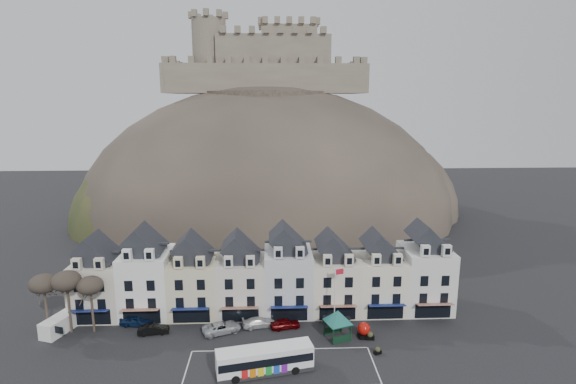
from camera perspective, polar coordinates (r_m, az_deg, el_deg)
The scene contains 21 objects.
ground at distance 55.30m, azimuth -3.07°, elevation -22.06°, with size 300.00×300.00×0.00m, color black.
coach_bay_markings at distance 56.35m, azimuth -0.87°, elevation -21.33°, with size 22.00×7.50×0.01m, color silver.
townhouse_terrace at distance 66.93m, azimuth -2.83°, elevation -10.60°, with size 54.40×9.35×11.80m.
castle_hill at distance 118.89m, azimuth -2.08°, elevation -3.13°, with size 100.00×76.00×68.00m.
castle at distance 122.18m, azimuth -2.61°, elevation 16.24°, with size 50.20×22.20×22.00m.
tree_left_far at distance 68.16m, azimuth -28.64°, elevation -10.23°, with size 3.61×3.61×8.24m.
tree_left_mid at distance 66.78m, azimuth -26.32°, elevation -10.13°, with size 3.78×3.78×8.64m.
tree_left_near at distance 65.88m, azimuth -23.84°, elevation -10.85°, with size 3.43×3.43×7.84m.
bus at distance 54.61m, azimuth -2.98°, elevation -20.40°, with size 11.32×4.78×3.11m.
bus_shelter at distance 60.77m, azimuth 6.35°, elevation -15.46°, with size 5.78×5.78×3.91m.
red_buoy at distance 62.31m, azimuth 9.59°, elevation -16.88°, with size 1.67×1.67×2.07m.
flagpole at distance 62.22m, azimuth 6.06°, elevation -12.75°, with size 1.22×0.46×8.77m.
white_van at distance 69.66m, azimuth -27.12°, elevation -14.80°, with size 3.58×5.29×2.22m.
planter_west at distance 59.45m, azimuth 11.32°, elevation -19.15°, with size 1.03×0.79×0.92m.
planter_east at distance 62.21m, azimuth 10.37°, elevation -17.52°, with size 1.14×0.77×1.10m.
car_navy at distance 67.73m, azimuth -18.68°, elevation -15.18°, with size 1.81×4.50×1.53m, color #0D1E42.
car_black at distance 65.00m, azimuth -16.70°, elevation -16.35°, with size 1.41×4.04×1.33m, color black.
car_silver at distance 63.40m, azimuth -8.40°, elevation -16.65°, with size 2.38×5.09×1.44m, color #B9BDC1.
car_white at distance 64.27m, azimuth -3.71°, elevation -16.18°, with size 1.86×4.57×1.33m, color silver.
car_maroon at distance 63.77m, azimuth -0.35°, elevation -16.37°, with size 1.62×4.03×1.37m, color #4E0406.
car_charcoal at distance 65.92m, azimuth 6.11°, elevation -15.46°, with size 1.41×4.03×1.33m, color black.
Camera 1 is at (0.87, -45.89, 30.85)m, focal length 28.00 mm.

